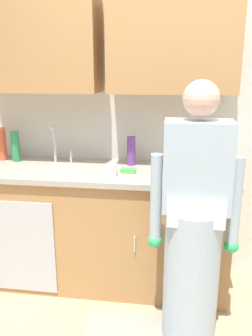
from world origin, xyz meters
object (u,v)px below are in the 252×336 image
object	(u,v)px
bottle_soap	(16,146)
cup_by_sink	(112,170)
person_at_sink	(193,238)
sponge	(128,171)
sink	(55,169)
bottle_water_tall	(131,151)
knife_on_counter	(215,181)
bottle_dish_liquid	(2,144)

from	to	relation	value
bottle_soap	cup_by_sink	size ratio (longest dim) A/B	2.84
person_at_sink	sponge	size ratio (longest dim) A/B	14.73
person_at_sink	bottle_soap	bearing A→B (deg)	153.87
sponge	cup_by_sink	bearing A→B (deg)	-138.01
sink	bottle_water_tall	size ratio (longest dim) A/B	2.19
knife_on_counter	bottle_water_tall	bearing A→B (deg)	-29.08
bottle_dish_liquid	knife_on_counter	bearing A→B (deg)	-11.54
sink	knife_on_counter	size ratio (longest dim) A/B	2.08
bottle_water_tall	knife_on_counter	xyz separation A→B (m)	(0.62, -0.33, -0.11)
bottle_soap	sponge	world-z (taller)	bottle_soap
person_at_sink	knife_on_counter	size ratio (longest dim) A/B	6.75
sink	sponge	xyz separation A→B (m)	(0.59, -0.07, 0.03)
cup_by_sink	knife_on_counter	xyz separation A→B (m)	(0.72, -0.02, -0.04)
person_at_sink	bottle_dish_liquid	world-z (taller)	person_at_sink
bottle_dish_liquid	bottle_soap	world-z (taller)	bottle_dish_liquid
bottle_water_tall	sponge	size ratio (longest dim) A/B	2.07
person_at_sink	knife_on_counter	distance (m)	0.48
sink	bottle_soap	size ratio (longest dim) A/B	2.04
sink	knife_on_counter	xyz separation A→B (m)	(1.20, -0.18, 0.02)
bottle_dish_liquid	knife_on_counter	world-z (taller)	bottle_dish_liquid
person_at_sink	sponge	bearing A→B (deg)	133.00
bottle_water_tall	bottle_dish_liquid	world-z (taller)	bottle_dish_liquid
cup_by_sink	sponge	bearing A→B (deg)	41.99
person_at_sink	bottle_dish_liquid	size ratio (longest dim) A/B	6.02
sink	bottle_water_tall	world-z (taller)	sink
bottle_dish_liquid	cup_by_sink	bearing A→B (deg)	-18.35
person_at_sink	bottle_soap	xyz separation A→B (m)	(-1.41, 0.69, 0.37)
bottle_water_tall	bottle_soap	world-z (taller)	bottle_soap
cup_by_sink	sponge	size ratio (longest dim) A/B	0.79
bottle_dish_liquid	cup_by_sink	size ratio (longest dim) A/B	3.12
sink	person_at_sink	xyz separation A→B (m)	(1.05, -0.56, -0.23)
bottle_soap	sponge	distance (m)	0.98
sink	sponge	distance (m)	0.59
bottle_soap	cup_by_sink	xyz separation A→B (m)	(0.85, -0.30, -0.08)
bottle_dish_liquid	knife_on_counter	xyz separation A→B (m)	(1.70, -0.35, -0.13)
bottle_soap	cup_by_sink	bearing A→B (deg)	-19.34
bottle_soap	sponge	bearing A→B (deg)	-11.92
bottle_soap	knife_on_counter	world-z (taller)	bottle_soap
bottle_water_tall	sponge	bearing A→B (deg)	-88.26
cup_by_sink	sponge	xyz separation A→B (m)	(0.11, 0.10, -0.03)
person_at_sink	cup_by_sink	bearing A→B (deg)	145.00
bottle_water_tall	bottle_dish_liquid	size ratio (longest dim) A/B	0.85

